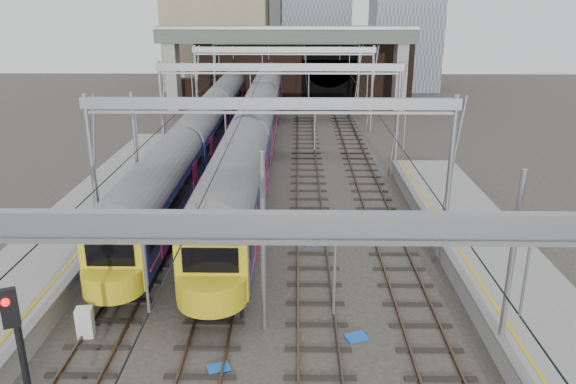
{
  "coord_description": "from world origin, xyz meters",
  "views": [
    {
      "loc": [
        1.18,
        -16.61,
        11.93
      ],
      "look_at": [
        0.75,
        11.12,
        2.4
      ],
      "focal_mm": 35.0,
      "sensor_mm": 36.0,
      "label": 1
    }
  ],
  "objects_px": {
    "relay_cabinet": "(85,322)",
    "train_second": "(203,132)",
    "train_main": "(263,106)",
    "signal_near_left": "(22,362)",
    "signal_near_centre": "(240,253)"
  },
  "relations": [
    {
      "from": "train_main",
      "to": "relay_cabinet",
      "type": "height_order",
      "value": "train_main"
    },
    {
      "from": "train_second",
      "to": "signal_near_centre",
      "type": "xyz_separation_m",
      "value": [
        5.04,
        -22.57,
        0.51
      ]
    },
    {
      "from": "relay_cabinet",
      "to": "train_second",
      "type": "bearing_deg",
      "value": 80.68
    },
    {
      "from": "signal_near_centre",
      "to": "train_main",
      "type": "bearing_deg",
      "value": 104.05
    },
    {
      "from": "train_main",
      "to": "signal_near_left",
      "type": "height_order",
      "value": "signal_near_left"
    },
    {
      "from": "train_second",
      "to": "signal_near_left",
      "type": "bearing_deg",
      "value": -89.23
    },
    {
      "from": "relay_cabinet",
      "to": "signal_near_left",
      "type": "bearing_deg",
      "value": -88.34
    },
    {
      "from": "train_second",
      "to": "signal_near_centre",
      "type": "bearing_deg",
      "value": -77.4
    },
    {
      "from": "train_second",
      "to": "relay_cabinet",
      "type": "xyz_separation_m",
      "value": [
        -0.65,
        -23.9,
        -1.76
      ]
    },
    {
      "from": "train_main",
      "to": "train_second",
      "type": "height_order",
      "value": "train_main"
    },
    {
      "from": "relay_cabinet",
      "to": "train_main",
      "type": "bearing_deg",
      "value": 74.43
    },
    {
      "from": "signal_near_left",
      "to": "relay_cabinet",
      "type": "distance_m",
      "value": 7.02
    },
    {
      "from": "signal_near_left",
      "to": "relay_cabinet",
      "type": "height_order",
      "value": "signal_near_left"
    },
    {
      "from": "signal_near_left",
      "to": "relay_cabinet",
      "type": "bearing_deg",
      "value": 76.32
    },
    {
      "from": "train_main",
      "to": "train_second",
      "type": "bearing_deg",
      "value": -111.74
    }
  ]
}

